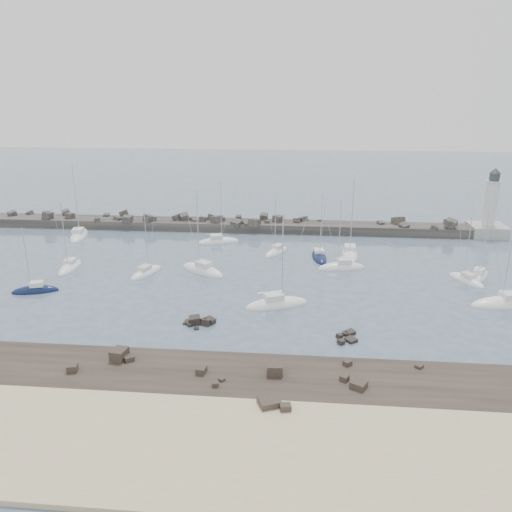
{
  "coord_description": "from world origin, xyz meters",
  "views": [
    {
      "loc": [
        9.02,
        -65.31,
        27.9
      ],
      "look_at": [
        1.68,
        12.0,
        2.59
      ],
      "focal_mm": 35.0,
      "sensor_mm": 36.0,
      "label": 1
    }
  ],
  "objects_px": {
    "lighthouse": "(488,221)",
    "sailboat_7": "(277,305)",
    "sailboat_8": "(319,257)",
    "sailboat_14": "(350,255)",
    "sailboat_9": "(342,268)",
    "sailboat_2": "(35,291)",
    "sailboat_5": "(203,271)",
    "sailboat_13": "(70,268)",
    "sailboat_3": "(146,273)",
    "sailboat_10": "(466,281)",
    "sailboat_11": "(507,304)",
    "sailboat_12": "(479,277)",
    "sailboat_6": "(277,252)",
    "sailboat_4": "(218,242)",
    "sailboat_1": "(79,236)"
  },
  "relations": [
    {
      "from": "sailboat_2",
      "to": "lighthouse",
      "type": "bearing_deg",
      "value": 26.44
    },
    {
      "from": "sailboat_1",
      "to": "sailboat_10",
      "type": "distance_m",
      "value": 73.84
    },
    {
      "from": "sailboat_4",
      "to": "sailboat_11",
      "type": "xyz_separation_m",
      "value": [
        45.01,
        -26.36,
        0.01
      ]
    },
    {
      "from": "sailboat_11",
      "to": "sailboat_12",
      "type": "height_order",
      "value": "sailboat_11"
    },
    {
      "from": "sailboat_8",
      "to": "sailboat_13",
      "type": "distance_m",
      "value": 42.89
    },
    {
      "from": "sailboat_11",
      "to": "sailboat_3",
      "type": "bearing_deg",
      "value": 171.96
    },
    {
      "from": "lighthouse",
      "to": "sailboat_10",
      "type": "height_order",
      "value": "lighthouse"
    },
    {
      "from": "sailboat_10",
      "to": "sailboat_12",
      "type": "distance_m",
      "value": 3.22
    },
    {
      "from": "sailboat_11",
      "to": "sailboat_6",
      "type": "bearing_deg",
      "value": 148.03
    },
    {
      "from": "sailboat_8",
      "to": "sailboat_14",
      "type": "height_order",
      "value": "sailboat_14"
    },
    {
      "from": "sailboat_6",
      "to": "sailboat_10",
      "type": "xyz_separation_m",
      "value": [
        30.34,
        -11.79,
        -0.01
      ]
    },
    {
      "from": "sailboat_4",
      "to": "sailboat_14",
      "type": "bearing_deg",
      "value": -13.56
    },
    {
      "from": "sailboat_11",
      "to": "sailboat_13",
      "type": "height_order",
      "value": "sailboat_11"
    },
    {
      "from": "sailboat_4",
      "to": "sailboat_14",
      "type": "distance_m",
      "value": 25.76
    },
    {
      "from": "lighthouse",
      "to": "sailboat_7",
      "type": "relative_size",
      "value": 1.02
    },
    {
      "from": "sailboat_5",
      "to": "sailboat_9",
      "type": "xyz_separation_m",
      "value": [
        22.9,
        3.78,
        -0.01
      ]
    },
    {
      "from": "sailboat_2",
      "to": "sailboat_7",
      "type": "relative_size",
      "value": 0.76
    },
    {
      "from": "sailboat_14",
      "to": "sailboat_12",
      "type": "bearing_deg",
      "value": -25.57
    },
    {
      "from": "sailboat_6",
      "to": "sailboat_12",
      "type": "height_order",
      "value": "sailboat_12"
    },
    {
      "from": "lighthouse",
      "to": "sailboat_2",
      "type": "height_order",
      "value": "lighthouse"
    },
    {
      "from": "sailboat_9",
      "to": "sailboat_13",
      "type": "bearing_deg",
      "value": -174.56
    },
    {
      "from": "sailboat_8",
      "to": "sailboat_11",
      "type": "bearing_deg",
      "value": -36.05
    },
    {
      "from": "lighthouse",
      "to": "sailboat_4",
      "type": "xyz_separation_m",
      "value": [
        -54.27,
        -10.29,
        -2.96
      ]
    },
    {
      "from": "sailboat_3",
      "to": "sailboat_5",
      "type": "bearing_deg",
      "value": 11.21
    },
    {
      "from": "sailboat_1",
      "to": "sailboat_3",
      "type": "relative_size",
      "value": 1.35
    },
    {
      "from": "sailboat_2",
      "to": "sailboat_12",
      "type": "relative_size",
      "value": 0.94
    },
    {
      "from": "sailboat_9",
      "to": "sailboat_14",
      "type": "xyz_separation_m",
      "value": [
        1.9,
        7.17,
        0.0
      ]
    },
    {
      "from": "sailboat_6",
      "to": "sailboat_8",
      "type": "relative_size",
      "value": 0.91
    },
    {
      "from": "lighthouse",
      "to": "sailboat_7",
      "type": "xyz_separation_m",
      "value": [
        -41.12,
        -39.93,
        -2.94
      ]
    },
    {
      "from": "sailboat_11",
      "to": "sailboat_10",
      "type": "bearing_deg",
      "value": 107.81
    },
    {
      "from": "lighthouse",
      "to": "sailboat_5",
      "type": "xyz_separation_m",
      "value": [
        -54.03,
        -27.28,
        -2.93
      ]
    },
    {
      "from": "sailboat_11",
      "to": "sailboat_13",
      "type": "relative_size",
      "value": 1.34
    },
    {
      "from": "sailboat_10",
      "to": "sailboat_11",
      "type": "bearing_deg",
      "value": -72.19
    },
    {
      "from": "sailboat_8",
      "to": "sailboat_9",
      "type": "bearing_deg",
      "value": -56.26
    },
    {
      "from": "sailboat_3",
      "to": "sailboat_10",
      "type": "relative_size",
      "value": 1.04
    },
    {
      "from": "sailboat_10",
      "to": "sailboat_12",
      "type": "relative_size",
      "value": 0.98
    },
    {
      "from": "sailboat_5",
      "to": "sailboat_2",
      "type": "bearing_deg",
      "value": -154.4
    },
    {
      "from": "sailboat_11",
      "to": "lighthouse",
      "type": "bearing_deg",
      "value": 75.82
    },
    {
      "from": "sailboat_4",
      "to": "sailboat_11",
      "type": "height_order",
      "value": "sailboat_11"
    },
    {
      "from": "sailboat_3",
      "to": "sailboat_8",
      "type": "height_order",
      "value": "sailboat_8"
    },
    {
      "from": "sailboat_7",
      "to": "sailboat_9",
      "type": "height_order",
      "value": "sailboat_7"
    },
    {
      "from": "sailboat_13",
      "to": "lighthouse",
      "type": "bearing_deg",
      "value": 19.98
    },
    {
      "from": "sailboat_10",
      "to": "sailboat_13",
      "type": "distance_m",
      "value": 64.37
    },
    {
      "from": "sailboat_2",
      "to": "sailboat_7",
      "type": "bearing_deg",
      "value": -2.67
    },
    {
      "from": "sailboat_2",
      "to": "sailboat_6",
      "type": "bearing_deg",
      "value": 32.95
    },
    {
      "from": "sailboat_11",
      "to": "sailboat_12",
      "type": "distance_m",
      "value": 10.93
    },
    {
      "from": "sailboat_1",
      "to": "sailboat_12",
      "type": "xyz_separation_m",
      "value": [
        73.87,
        -17.03,
        0.0
      ]
    },
    {
      "from": "sailboat_11",
      "to": "sailboat_14",
      "type": "relative_size",
      "value": 1.07
    },
    {
      "from": "sailboat_2",
      "to": "sailboat_6",
      "type": "xyz_separation_m",
      "value": [
        34.47,
        22.34,
        -0.0
      ]
    },
    {
      "from": "sailboat_6",
      "to": "sailboat_12",
      "type": "xyz_separation_m",
      "value": [
        32.87,
        -9.8,
        0.0
      ]
    }
  ]
}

